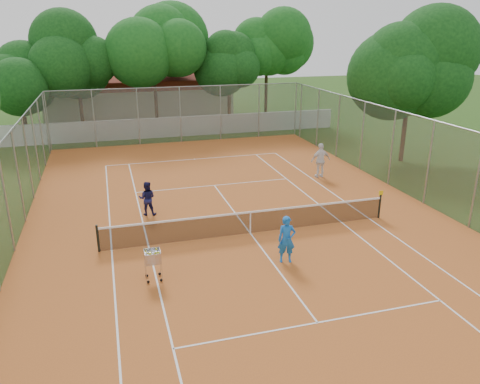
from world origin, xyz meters
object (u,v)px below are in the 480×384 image
object	(u,v)px
player_near	(287,239)
player_far_left	(147,198)
player_far_right	(321,160)
ball_hopper	(153,264)
clubhouse	(138,92)
tennis_net	(250,222)

from	to	relation	value
player_near	player_far_left	xyz separation A→B (m)	(-4.30, 5.90, -0.09)
player_far_left	player_far_right	bearing A→B (deg)	-148.15
player_far_left	ball_hopper	size ratio (longest dim) A/B	1.35
clubhouse	player_far_left	size ratio (longest dim) A/B	10.59
clubhouse	ball_hopper	xyz separation A→B (m)	(-2.19, -31.66, -1.61)
clubhouse	tennis_net	bearing A→B (deg)	-86.05
clubhouse	ball_hopper	distance (m)	31.77
tennis_net	player_far_right	size ratio (longest dim) A/B	6.12
player_far_left	ball_hopper	xyz separation A→B (m)	(-0.39, -5.88, -0.20)
clubhouse	player_near	size ratio (longest dim) A/B	9.54
clubhouse	player_far_left	xyz separation A→B (m)	(-1.80, -25.78, -1.41)
tennis_net	player_far_right	bearing A→B (deg)	45.74
player_far_right	ball_hopper	bearing A→B (deg)	39.88
tennis_net	player_near	xyz separation A→B (m)	(0.50, -2.68, 0.37)
clubhouse	player_far_right	distance (m)	24.22
player_near	ball_hopper	bearing A→B (deg)	-167.33
tennis_net	clubhouse	world-z (taller)	clubhouse
clubhouse	player_far_right	xyz separation A→B (m)	(8.03, -22.81, -1.21)
player_far_left	player_far_right	world-z (taller)	player_far_right
tennis_net	clubhouse	bearing A→B (deg)	93.95
clubhouse	player_near	world-z (taller)	clubhouse
player_far_right	ball_hopper	distance (m)	13.52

